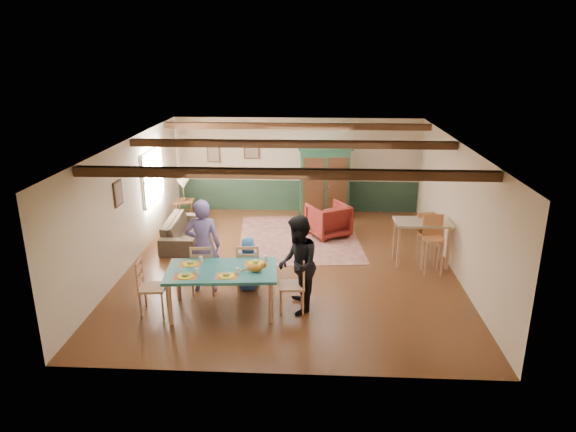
{
  "coord_description": "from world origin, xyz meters",
  "views": [
    {
      "loc": [
        0.49,
        -10.42,
        4.56
      ],
      "look_at": [
        -0.05,
        -0.07,
        1.15
      ],
      "focal_mm": 32.0,
      "sensor_mm": 36.0,
      "label": 1
    }
  ],
  "objects_px": {
    "person_child": "(248,264)",
    "bar_stool_right": "(433,245)",
    "dining_chair_far_right": "(248,267)",
    "end_table": "(185,211)",
    "dining_chair_far_left": "(204,268)",
    "dining_chair_end_right": "(292,284)",
    "bar_stool_left": "(427,239)",
    "table_lamp": "(183,190)",
    "person_man": "(203,246)",
    "dining_chair_end_left": "(152,286)",
    "cat": "(255,267)",
    "dining_table": "(223,291)",
    "counter_table": "(421,243)",
    "person_woman": "(298,265)",
    "armoire": "(324,183)",
    "armchair": "(328,220)",
    "sofa": "(185,230)"
  },
  "relations": [
    {
      "from": "person_child",
      "to": "bar_stool_right",
      "type": "xyz_separation_m",
      "value": [
        3.77,
        0.98,
        0.08
      ]
    },
    {
      "from": "dining_chair_far_right",
      "to": "end_table",
      "type": "distance_m",
      "value": 4.65
    },
    {
      "from": "dining_chair_far_left",
      "to": "dining_chair_end_right",
      "type": "bearing_deg",
      "value": 155.08
    },
    {
      "from": "bar_stool_left",
      "to": "table_lamp",
      "type": "bearing_deg",
      "value": 150.44
    },
    {
      "from": "dining_chair_far_left",
      "to": "person_man",
      "type": "distance_m",
      "value": 0.43
    },
    {
      "from": "bar_stool_right",
      "to": "dining_chair_end_left",
      "type": "bearing_deg",
      "value": -159.57
    },
    {
      "from": "bar_stool_right",
      "to": "cat",
      "type": "bearing_deg",
      "value": -151.07
    },
    {
      "from": "dining_chair_far_left",
      "to": "dining_chair_end_right",
      "type": "height_order",
      "value": "same"
    },
    {
      "from": "end_table",
      "to": "cat",
      "type": "bearing_deg",
      "value": -63.15
    },
    {
      "from": "dining_chair_far_right",
      "to": "dining_chair_end_right",
      "type": "relative_size",
      "value": 1.0
    },
    {
      "from": "dining_table",
      "to": "counter_table",
      "type": "distance_m",
      "value": 4.61
    },
    {
      "from": "person_woman",
      "to": "armoire",
      "type": "distance_m",
      "value": 5.32
    },
    {
      "from": "armoire",
      "to": "armchair",
      "type": "bearing_deg",
      "value": -91.67
    },
    {
      "from": "person_woman",
      "to": "armchair",
      "type": "height_order",
      "value": "person_woman"
    },
    {
      "from": "dining_chair_end_left",
      "to": "table_lamp",
      "type": "xyz_separation_m",
      "value": [
        -0.66,
        4.98,
        0.41
      ]
    },
    {
      "from": "dining_chair_end_right",
      "to": "armchair",
      "type": "distance_m",
      "value": 4.0
    },
    {
      "from": "person_woman",
      "to": "sofa",
      "type": "height_order",
      "value": "person_woman"
    },
    {
      "from": "dining_chair_end_right",
      "to": "counter_table",
      "type": "distance_m",
      "value": 3.53
    },
    {
      "from": "dining_chair_end_right",
      "to": "person_child",
      "type": "distance_m",
      "value": 1.19
    },
    {
      "from": "dining_table",
      "to": "person_woman",
      "type": "bearing_deg",
      "value": 4.87
    },
    {
      "from": "bar_stool_left",
      "to": "cat",
      "type": "bearing_deg",
      "value": -152.14
    },
    {
      "from": "dining_chair_far_right",
      "to": "counter_table",
      "type": "height_order",
      "value": "dining_chair_far_right"
    },
    {
      "from": "dining_table",
      "to": "end_table",
      "type": "distance_m",
      "value": 5.23
    },
    {
      "from": "cat",
      "to": "armoire",
      "type": "height_order",
      "value": "armoire"
    },
    {
      "from": "person_man",
      "to": "armchair",
      "type": "relative_size",
      "value": 2.02
    },
    {
      "from": "armoire",
      "to": "bar_stool_right",
      "type": "xyz_separation_m",
      "value": [
        2.23,
        -3.53,
        -0.41
      ]
    },
    {
      "from": "dining_chair_end_right",
      "to": "armoire",
      "type": "xyz_separation_m",
      "value": [
        0.65,
        5.3,
        0.52
      ]
    },
    {
      "from": "counter_table",
      "to": "cat",
      "type": "bearing_deg",
      "value": -144.52
    },
    {
      "from": "cat",
      "to": "counter_table",
      "type": "relative_size",
      "value": 0.32
    },
    {
      "from": "dining_chair_end_left",
      "to": "bar_stool_left",
      "type": "relative_size",
      "value": 0.92
    },
    {
      "from": "armoire",
      "to": "bar_stool_left",
      "type": "distance_m",
      "value": 3.76
    },
    {
      "from": "dining_chair_far_left",
      "to": "table_lamp",
      "type": "xyz_separation_m",
      "value": [
        -1.4,
        4.13,
        0.41
      ]
    },
    {
      "from": "dining_chair_end_left",
      "to": "armoire",
      "type": "relative_size",
      "value": 0.5
    },
    {
      "from": "dining_table",
      "to": "person_child",
      "type": "xyz_separation_m",
      "value": [
        0.36,
        0.9,
        0.14
      ]
    },
    {
      "from": "dining_table",
      "to": "end_table",
      "type": "height_order",
      "value": "dining_table"
    },
    {
      "from": "cat",
      "to": "sofa",
      "type": "distance_m",
      "value": 4.11
    },
    {
      "from": "dining_table",
      "to": "armoire",
      "type": "xyz_separation_m",
      "value": [
        1.89,
        5.41,
        0.63
      ]
    },
    {
      "from": "cat",
      "to": "bar_stool_right",
      "type": "bearing_deg",
      "value": 23.96
    },
    {
      "from": "dining_chair_far_left",
      "to": "table_lamp",
      "type": "bearing_deg",
      "value": -76.19
    },
    {
      "from": "end_table",
      "to": "armoire",
      "type": "bearing_deg",
      "value": 8.05
    },
    {
      "from": "person_child",
      "to": "cat",
      "type": "distance_m",
      "value": 1.05
    },
    {
      "from": "person_man",
      "to": "bar_stool_right",
      "type": "relative_size",
      "value": 1.49
    },
    {
      "from": "dining_chair_end_right",
      "to": "table_lamp",
      "type": "relative_size",
      "value": 1.78
    },
    {
      "from": "dining_chair_end_right",
      "to": "bar_stool_left",
      "type": "xyz_separation_m",
      "value": [
        2.87,
        2.31,
        0.05
      ]
    },
    {
      "from": "person_man",
      "to": "end_table",
      "type": "relative_size",
      "value": 2.95
    },
    {
      "from": "person_woman",
      "to": "bar_stool_right",
      "type": "bearing_deg",
      "value": 117.6
    },
    {
      "from": "dining_table",
      "to": "end_table",
      "type": "relative_size",
      "value": 3.08
    },
    {
      "from": "person_man",
      "to": "table_lamp",
      "type": "relative_size",
      "value": 3.23
    },
    {
      "from": "dining_chair_far_right",
      "to": "table_lamp",
      "type": "relative_size",
      "value": 1.78
    },
    {
      "from": "person_child",
      "to": "bar_stool_right",
      "type": "bearing_deg",
      "value": -170.24
    }
  ]
}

